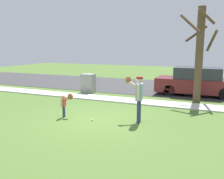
{
  "coord_description": "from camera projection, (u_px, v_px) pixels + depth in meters",
  "views": [
    {
      "loc": [
        4.02,
        -8.02,
        2.79
      ],
      "look_at": [
        0.07,
        1.27,
        1.0
      ],
      "focal_mm": 38.35,
      "sensor_mm": 36.0,
      "label": 1
    }
  ],
  "objects": [
    {
      "name": "person_child",
      "position": [
        66.0,
        102.0,
        9.59
      ],
      "size": [
        0.42,
        0.43,
        0.97
      ],
      "rotation": [
        0.0,
        0.0,
        0.17
      ],
      "color": "navy",
      "rests_on": "ground"
    },
    {
      "name": "ground_plane",
      "position": [
        127.0,
        101.0,
        12.47
      ],
      "size": [
        48.0,
        48.0,
        0.0
      ],
      "primitive_type": "plane",
      "color": "#4C6B2D"
    },
    {
      "name": "parked_suv_maroon",
      "position": [
        198.0,
        82.0,
        13.97
      ],
      "size": [
        4.7,
        1.9,
        1.63
      ],
      "rotation": [
        0.0,
        0.0,
        3.14
      ],
      "color": "maroon",
      "rests_on": "road_surface"
    },
    {
      "name": "baseball",
      "position": [
        92.0,
        120.0,
        9.18
      ],
      "size": [
        0.07,
        0.07,
        0.07
      ],
      "primitive_type": "sphere",
      "color": "white",
      "rests_on": "ground"
    },
    {
      "name": "person_adult",
      "position": [
        138.0,
        94.0,
        8.84
      ],
      "size": [
        0.77,
        0.61,
        1.73
      ],
      "rotation": [
        0.0,
        0.0,
        -2.97
      ],
      "color": "navy",
      "rests_on": "ground"
    },
    {
      "name": "street_tree_near",
      "position": [
        199.0,
        52.0,
        11.96
      ],
      "size": [
        1.84,
        1.88,
        4.76
      ],
      "color": "brown",
      "rests_on": "ground"
    },
    {
      "name": "sidewalk_strip",
      "position": [
        128.0,
        100.0,
        12.56
      ],
      "size": [
        36.0,
        1.2,
        0.06
      ],
      "primitive_type": "cube",
      "color": "beige",
      "rests_on": "ground"
    },
    {
      "name": "road_surface",
      "position": [
        151.0,
        87.0,
        17.09
      ],
      "size": [
        36.0,
        6.8,
        0.02
      ],
      "primitive_type": "cube",
      "color": "#38383A",
      "rests_on": "ground"
    },
    {
      "name": "utility_cabinet",
      "position": [
        88.0,
        83.0,
        14.71
      ],
      "size": [
        0.77,
        0.6,
        1.18
      ],
      "primitive_type": "cube",
      "color": "gray",
      "rests_on": "ground"
    }
  ]
}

